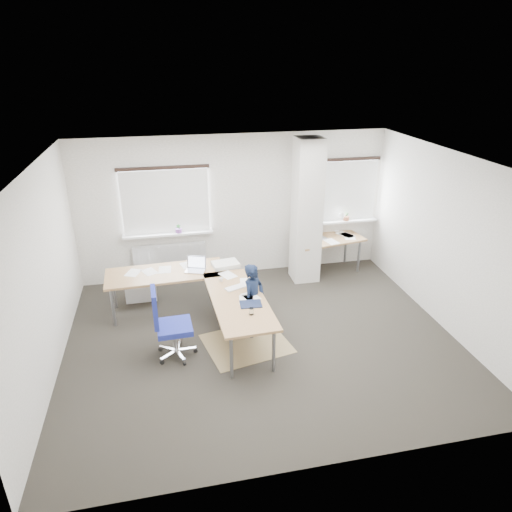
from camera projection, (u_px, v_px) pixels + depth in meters
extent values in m
plane|color=#282520|center=(262.00, 339.00, 7.19)|extent=(6.00, 6.00, 0.00)
cube|color=#BAB6AA|center=(234.00, 207.00, 8.86)|extent=(6.00, 0.04, 2.80)
cube|color=#BAB6AA|center=(319.00, 362.00, 4.39)|extent=(6.00, 0.04, 2.80)
cube|color=#BAB6AA|center=(42.00, 278.00, 6.06)|extent=(0.04, 5.00, 2.80)
cube|color=#BAB6AA|center=(447.00, 242.00, 7.20)|extent=(0.04, 5.00, 2.80)
cube|color=white|center=(263.00, 163.00, 6.06)|extent=(6.00, 5.00, 0.04)
cube|color=#BAB6AA|center=(307.00, 212.00, 8.62)|extent=(0.50, 0.50, 2.78)
cube|color=white|center=(166.00, 202.00, 8.51)|extent=(1.60, 0.04, 1.20)
cube|color=white|center=(166.00, 202.00, 8.47)|extent=(1.60, 0.02, 1.20)
cube|color=white|center=(168.00, 234.00, 8.70)|extent=(1.70, 0.20, 0.04)
cube|color=white|center=(347.00, 191.00, 9.19)|extent=(1.20, 0.04, 1.20)
cube|color=white|center=(347.00, 191.00, 9.16)|extent=(1.20, 0.02, 1.20)
cube|color=white|center=(346.00, 221.00, 9.38)|extent=(1.30, 0.20, 0.04)
cube|color=silver|center=(170.00, 259.00, 8.93)|extent=(1.40, 0.10, 0.60)
cylinder|color=#7D4495|center=(179.00, 231.00, 8.69)|extent=(0.12, 0.12, 0.08)
imported|color=#276329|center=(179.00, 228.00, 8.68)|extent=(0.09, 0.06, 0.17)
cylinder|color=#9D5A3C|center=(346.00, 218.00, 9.34)|extent=(0.12, 0.12, 0.08)
imported|color=#276329|center=(346.00, 216.00, 9.32)|extent=(0.09, 0.07, 0.17)
cube|color=#927C50|center=(247.00, 343.00, 7.08)|extent=(1.42, 1.28, 0.01)
cube|color=white|center=(141.00, 290.00, 8.36)|extent=(0.55, 0.39, 0.33)
cube|color=olive|center=(166.00, 273.00, 7.75)|extent=(2.03, 0.89, 0.04)
cube|color=olive|center=(238.00, 300.00, 6.92)|extent=(0.89, 2.03, 0.04)
cylinder|color=gray|center=(113.00, 307.00, 7.43)|extent=(0.05, 0.05, 0.69)
cylinder|color=gray|center=(114.00, 290.00, 7.96)|extent=(0.05, 0.05, 0.69)
cylinder|color=gray|center=(216.00, 279.00, 8.37)|extent=(0.05, 0.05, 0.69)
cylinder|color=gray|center=(231.00, 357.00, 6.20)|extent=(0.05, 0.05, 0.69)
cylinder|color=gray|center=(274.00, 351.00, 6.34)|extent=(0.05, 0.05, 0.69)
cylinder|color=gray|center=(244.00, 291.00, 7.93)|extent=(0.05, 0.05, 0.69)
cube|color=#B7B7BC|center=(195.00, 271.00, 7.78)|extent=(0.39, 0.33, 0.01)
cube|color=#B7B7BC|center=(197.00, 262.00, 7.84)|extent=(0.33, 0.15, 0.22)
cube|color=silver|center=(197.00, 262.00, 7.84)|extent=(0.28, 0.12, 0.19)
cube|color=white|center=(238.00, 287.00, 7.24)|extent=(0.46, 0.29, 0.02)
cube|color=#131B34|center=(251.00, 304.00, 6.74)|extent=(0.34, 0.26, 0.01)
cube|color=silver|center=(225.00, 264.00, 7.95)|extent=(0.49, 0.39, 0.07)
imported|color=white|center=(221.00, 280.00, 7.41)|extent=(0.07, 0.07, 0.07)
cylinder|color=silver|center=(251.00, 311.00, 6.46)|extent=(0.07, 0.07, 0.10)
cube|color=olive|center=(328.00, 239.00, 9.18)|extent=(1.50, 0.93, 0.04)
cylinder|color=gray|center=(307.00, 265.00, 8.91)|extent=(0.05, 0.05, 0.69)
cylinder|color=gray|center=(359.00, 256.00, 9.32)|extent=(0.05, 0.05, 0.69)
cylinder|color=gray|center=(295.00, 256.00, 9.34)|extent=(0.05, 0.05, 0.69)
cylinder|color=gray|center=(346.00, 247.00, 9.75)|extent=(0.05, 0.05, 0.69)
cube|color=#B7B7BC|center=(318.00, 238.00, 9.14)|extent=(0.39, 0.34, 0.01)
cube|color=#B7B7BC|center=(315.00, 232.00, 9.18)|extent=(0.32, 0.16, 0.22)
cube|color=silver|center=(315.00, 232.00, 9.18)|extent=(0.28, 0.14, 0.19)
cylinder|color=silver|center=(336.00, 231.00, 9.54)|extent=(0.10, 0.10, 0.02)
cylinder|color=silver|center=(337.00, 222.00, 9.46)|extent=(0.02, 0.16, 0.38)
cylinder|color=silver|center=(340.00, 214.00, 9.26)|extent=(0.02, 0.29, 0.13)
cone|color=silver|center=(343.00, 217.00, 9.15)|extent=(0.14, 0.16, 0.17)
cube|color=navy|center=(174.00, 327.00, 6.60)|extent=(0.52, 0.52, 0.09)
cube|color=navy|center=(155.00, 307.00, 6.40)|extent=(0.08, 0.43, 0.54)
cylinder|color=silver|center=(175.00, 339.00, 6.69)|extent=(0.06, 0.06, 0.37)
cylinder|color=black|center=(195.00, 351.00, 6.85)|extent=(0.07, 0.04, 0.06)
cylinder|color=black|center=(181.00, 343.00, 7.05)|extent=(0.05, 0.07, 0.06)
cylinder|color=black|center=(161.00, 349.00, 6.89)|extent=(0.07, 0.06, 0.06)
cylinder|color=black|center=(162.00, 362.00, 6.59)|extent=(0.07, 0.07, 0.06)
cylinder|color=black|center=(184.00, 363.00, 6.57)|extent=(0.05, 0.07, 0.06)
imported|color=black|center=(253.00, 300.00, 7.11)|extent=(0.52, 0.52, 1.21)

